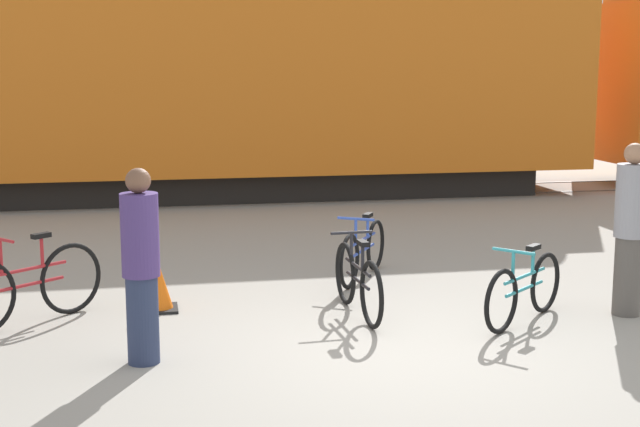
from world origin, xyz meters
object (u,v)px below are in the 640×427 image
object	(u,v)px
bicycle_teal	(524,289)
traffic_cone	(158,287)
bicycle_black	(358,281)
person_in_purple	(141,266)
freight_train	(252,57)
person_in_grey	(630,229)
bicycle_blue	(363,251)
bicycle_maroon	(28,286)

from	to	relation	value
bicycle_teal	traffic_cone	xyz separation A→B (m)	(-3.67, 1.20, -0.09)
bicycle_black	person_in_purple	size ratio (longest dim) A/B	0.94
bicycle_teal	bicycle_black	distance (m)	1.72
freight_train	person_in_grey	xyz separation A→B (m)	(2.81, -9.38, -1.85)
bicycle_blue	bicycle_black	world-z (taller)	bicycle_black
bicycle_teal	person_in_grey	distance (m)	1.32
bicycle_teal	person_in_purple	distance (m)	3.91
person_in_purple	freight_train	bearing A→B (deg)	-45.59
bicycle_teal	person_in_purple	xyz separation A→B (m)	(-3.84, -0.52, 0.53)
bicycle_teal	person_in_purple	world-z (taller)	person_in_purple
freight_train	bicycle_black	xyz separation A→B (m)	(0.01, -8.85, -2.40)
bicycle_maroon	person_in_grey	bearing A→B (deg)	-7.85
person_in_grey	bicycle_teal	bearing A→B (deg)	93.53
freight_train	bicycle_teal	distance (m)	9.88
bicycle_blue	traffic_cone	bearing A→B (deg)	-159.11
person_in_purple	traffic_cone	size ratio (longest dim) A/B	3.17
bicycle_black	person_in_purple	bearing A→B (deg)	-153.53
bicycle_blue	person_in_grey	distance (m)	3.20
bicycle_maroon	person_in_purple	size ratio (longest dim) A/B	0.81
bicycle_teal	bicycle_black	world-z (taller)	bicycle_black
bicycle_black	bicycle_maroon	bearing A→B (deg)	174.45
bicycle_black	person_in_grey	size ratio (longest dim) A/B	0.90
bicycle_blue	traffic_cone	world-z (taller)	bicycle_blue
person_in_purple	person_in_grey	bearing A→B (deg)	-116.44
bicycle_blue	person_in_grey	bearing A→B (deg)	-41.57
person_in_purple	traffic_cone	distance (m)	1.84
bicycle_teal	bicycle_maroon	world-z (taller)	bicycle_maroon
bicycle_teal	person_in_grey	bearing A→B (deg)	2.88
bicycle_blue	traffic_cone	xyz separation A→B (m)	(-2.51, -0.96, -0.10)
traffic_cone	bicycle_teal	bearing A→B (deg)	-18.03
person_in_grey	traffic_cone	size ratio (longest dim) A/B	3.32
freight_train	person_in_grey	world-z (taller)	freight_train
bicycle_black	person_in_purple	xyz separation A→B (m)	(-2.22, -1.11, 0.51)
freight_train	bicycle_blue	xyz separation A→B (m)	(0.46, -7.28, -2.42)
bicycle_maroon	traffic_cone	distance (m)	1.34
bicycle_blue	bicycle_teal	bearing A→B (deg)	-61.49
freight_train	bicycle_blue	size ratio (longest dim) A/B	28.57
bicycle_maroon	person_in_grey	world-z (taller)	person_in_grey
traffic_cone	bicycle_black	bearing A→B (deg)	-16.54
bicycle_teal	bicycle_maroon	xyz separation A→B (m)	(-4.98, 0.91, 0.05)
person_in_grey	traffic_cone	bearing A→B (deg)	77.51
person_in_purple	traffic_cone	world-z (taller)	person_in_purple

